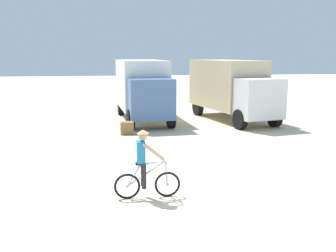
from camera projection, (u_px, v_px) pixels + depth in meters
ground_plane at (213, 196)px, 10.67m from camera, size 120.00×120.00×0.00m
box_truck_white_box at (143, 87)px, 22.57m from camera, size 2.84×6.90×3.35m
box_truck_tan_camper at (232, 87)px, 22.63m from camera, size 3.70×7.09×3.35m
cyclist_orange_shirt at (145, 167)px, 10.39m from camera, size 1.73×0.52×1.82m
supply_crate at (127, 128)px, 18.88m from camera, size 0.61×0.54×0.58m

